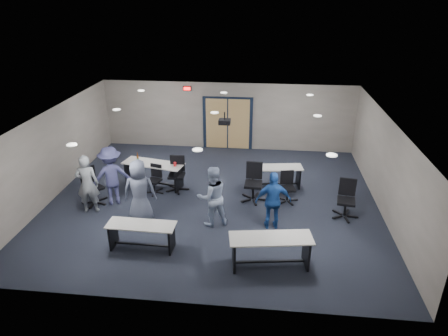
# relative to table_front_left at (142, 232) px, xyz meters

# --- Properties ---
(floor) EXTENTS (10.00, 10.00, 0.00)m
(floor) POSITION_rel_table_front_left_xyz_m (1.44, 2.68, -0.47)
(floor) COLOR black
(floor) RESTS_ON ground
(back_wall) EXTENTS (10.00, 0.04, 2.70)m
(back_wall) POSITION_rel_table_front_left_xyz_m (1.44, 7.18, 0.88)
(back_wall) COLOR slate
(back_wall) RESTS_ON floor
(front_wall) EXTENTS (10.00, 0.04, 2.70)m
(front_wall) POSITION_rel_table_front_left_xyz_m (1.44, -1.82, 0.88)
(front_wall) COLOR slate
(front_wall) RESTS_ON floor
(left_wall) EXTENTS (0.04, 9.00, 2.70)m
(left_wall) POSITION_rel_table_front_left_xyz_m (-3.56, 2.68, 0.88)
(left_wall) COLOR slate
(left_wall) RESTS_ON floor
(right_wall) EXTENTS (0.04, 9.00, 2.70)m
(right_wall) POSITION_rel_table_front_left_xyz_m (6.44, 2.68, 0.88)
(right_wall) COLOR slate
(right_wall) RESTS_ON floor
(ceiling) EXTENTS (10.00, 9.00, 0.04)m
(ceiling) POSITION_rel_table_front_left_xyz_m (1.44, 2.68, 2.23)
(ceiling) COLOR white
(ceiling) RESTS_ON back_wall
(double_door) EXTENTS (2.00, 0.07, 2.20)m
(double_door) POSITION_rel_table_front_left_xyz_m (1.44, 7.15, 0.58)
(double_door) COLOR black
(double_door) RESTS_ON back_wall
(exit_sign) EXTENTS (0.32, 0.07, 0.18)m
(exit_sign) POSITION_rel_table_front_left_xyz_m (-0.16, 7.13, 1.98)
(exit_sign) COLOR black
(exit_sign) RESTS_ON back_wall
(ceiling_projector) EXTENTS (0.35, 0.32, 0.37)m
(ceiling_projector) POSITION_rel_table_front_left_xyz_m (1.74, 3.18, 1.93)
(ceiling_projector) COLOR black
(ceiling_projector) RESTS_ON ceiling
(ceiling_can_lights) EXTENTS (6.24, 5.74, 0.02)m
(ceiling_can_lights) POSITION_rel_table_front_left_xyz_m (1.44, 2.93, 2.20)
(ceiling_can_lights) COLOR silver
(ceiling_can_lights) RESTS_ON ceiling
(table_front_left) EXTENTS (1.72, 0.60, 0.69)m
(table_front_left) POSITION_rel_table_front_left_xyz_m (0.00, 0.00, 0.00)
(table_front_left) COLOR beige
(table_front_left) RESTS_ON floor
(table_front_right) EXTENTS (2.00, 0.92, 0.78)m
(table_front_right) POSITION_rel_table_front_left_xyz_m (3.20, -0.36, 0.06)
(table_front_right) COLOR beige
(table_front_right) RESTS_ON floor
(table_back_left) EXTENTS (2.11, 1.07, 1.12)m
(table_back_left) POSITION_rel_table_front_left_xyz_m (-0.64, 3.47, 0.09)
(table_back_left) COLOR beige
(table_back_left) RESTS_ON floor
(table_back_right) EXTENTS (1.81, 0.82, 0.71)m
(table_back_right) POSITION_rel_table_front_left_xyz_m (3.35, 3.83, 0.01)
(table_back_right) COLOR beige
(table_back_right) RESTS_ON floor
(chair_back_a) EXTENTS (0.72, 0.72, 0.93)m
(chair_back_a) POSITION_rel_table_front_left_xyz_m (-0.51, 2.96, -0.01)
(chair_back_a) COLOR black
(chair_back_a) RESTS_ON floor
(chair_back_b) EXTENTS (0.73, 0.73, 1.13)m
(chair_back_b) POSITION_rel_table_front_left_xyz_m (0.18, 3.24, 0.09)
(chair_back_b) COLOR black
(chair_back_b) RESTS_ON floor
(chair_back_c) EXTENTS (0.78, 0.78, 1.19)m
(chair_back_c) POSITION_rel_table_front_left_xyz_m (2.67, 2.81, 0.12)
(chair_back_c) COLOR black
(chair_back_c) RESTS_ON floor
(chair_back_d) EXTENTS (0.71, 0.71, 0.96)m
(chair_back_d) POSITION_rel_table_front_left_xyz_m (3.73, 2.85, 0.01)
(chair_back_d) COLOR black
(chair_back_d) RESTS_ON floor
(chair_loose_left) EXTENTS (1.00, 1.00, 1.14)m
(chair_loose_left) POSITION_rel_table_front_left_xyz_m (-2.14, 2.10, 0.10)
(chair_loose_left) COLOR black
(chair_loose_left) RESTS_ON floor
(chair_loose_right) EXTENTS (0.80, 0.80, 1.12)m
(chair_loose_right) POSITION_rel_table_front_left_xyz_m (5.33, 2.09, 0.09)
(chair_loose_right) COLOR black
(chair_loose_right) RESTS_ON floor
(person_gray) EXTENTS (0.72, 0.54, 1.78)m
(person_gray) POSITION_rel_table_front_left_xyz_m (-2.06, 1.62, 0.42)
(person_gray) COLOR gray
(person_gray) RESTS_ON floor
(person_plaid) EXTENTS (0.98, 0.72, 1.83)m
(person_plaid) POSITION_rel_table_front_left_xyz_m (-0.42, 1.30, 0.44)
(person_plaid) COLOR slate
(person_plaid) RESTS_ON floor
(person_lightblue) EXTENTS (1.04, 0.95, 1.74)m
(person_lightblue) POSITION_rel_table_front_left_xyz_m (1.61, 1.31, 0.40)
(person_lightblue) COLOR #A1B2D5
(person_lightblue) RESTS_ON floor
(person_navy) EXTENTS (1.01, 0.52, 1.65)m
(person_navy) POSITION_rel_table_front_left_xyz_m (3.26, 1.32, 0.35)
(person_navy) COLOR #1A4493
(person_navy) RESTS_ON floor
(person_back) EXTENTS (1.36, 1.15, 1.83)m
(person_back) POSITION_rel_table_front_left_xyz_m (-1.56, 2.19, 0.44)
(person_back) COLOR #3F4071
(person_back) RESTS_ON floor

